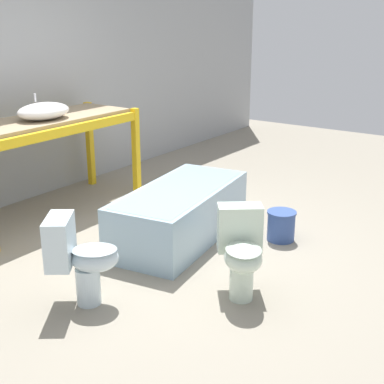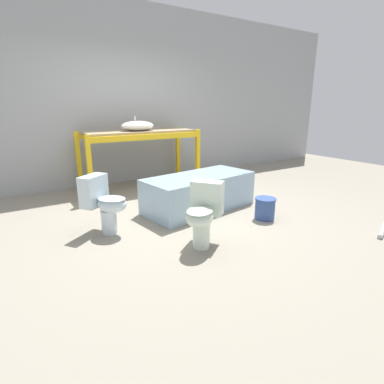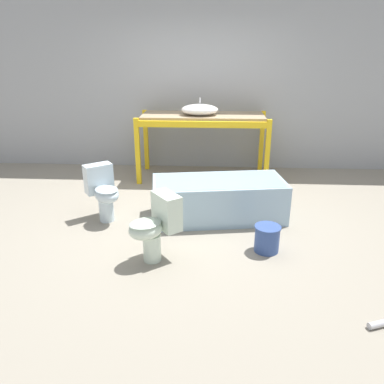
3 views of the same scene
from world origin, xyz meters
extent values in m
plane|color=gray|center=(0.00, 0.00, 0.00)|extent=(12.00, 12.00, 0.00)
cube|color=#9EA0A3|center=(0.00, 2.12, 1.60)|extent=(10.80, 0.08, 3.20)
cube|color=yellow|center=(-0.83, 1.15, 0.51)|extent=(0.07, 0.07, 1.01)
cube|color=yellow|center=(1.10, 1.15, 0.51)|extent=(0.07, 0.07, 1.01)
cube|color=yellow|center=(-0.83, 1.89, 0.51)|extent=(0.07, 0.07, 1.01)
cube|color=yellow|center=(1.10, 1.89, 0.51)|extent=(0.07, 0.07, 1.01)
cube|color=yellow|center=(0.13, 1.15, 0.93)|extent=(1.94, 0.06, 0.09)
cube|color=yellow|center=(0.13, 1.89, 0.93)|extent=(1.94, 0.06, 0.09)
cube|color=#998466|center=(0.13, 1.52, 1.00)|extent=(1.87, 0.67, 0.04)
ellipsoid|color=white|center=(0.09, 1.45, 1.10)|extent=(0.56, 0.40, 0.17)
cylinder|color=silver|center=(0.09, 1.56, 1.22)|extent=(0.02, 0.02, 0.08)
cube|color=#99B7CC|center=(0.38, -0.01, 0.24)|extent=(1.67, 0.93, 0.49)
cube|color=#829CAD|center=(0.38, -0.01, 0.39)|extent=(1.58, 0.84, 0.20)
cylinder|color=silver|center=(-0.28, -1.05, 0.14)|extent=(0.18, 0.18, 0.28)
ellipsoid|color=silver|center=(-0.33, -1.09, 0.36)|extent=(0.44, 0.42, 0.19)
ellipsoid|color=#A3B3A3|center=(-0.33, -1.09, 0.42)|extent=(0.41, 0.40, 0.03)
cube|color=silver|center=(-0.14, -0.95, 0.49)|extent=(0.33, 0.36, 0.36)
cylinder|color=silver|center=(-0.98, -0.18, 0.14)|extent=(0.18, 0.18, 0.28)
ellipsoid|color=silver|center=(-0.94, -0.23, 0.36)|extent=(0.42, 0.44, 0.19)
ellipsoid|color=#9FAFB7|center=(-0.94, -0.23, 0.42)|extent=(0.40, 0.41, 0.03)
cube|color=silver|center=(-1.09, -0.04, 0.49)|extent=(0.36, 0.33, 0.36)
cylinder|color=#334C8C|center=(0.87, -0.80, 0.14)|extent=(0.25, 0.25, 0.28)
cylinder|color=#334C8C|center=(0.87, -0.80, 0.27)|extent=(0.27, 0.27, 0.02)
cylinder|color=#B7B7BC|center=(1.72, -1.86, 0.03)|extent=(0.46, 0.21, 0.05)
camera|label=1|loc=(-3.36, -2.78, 2.00)|focal=50.00mm
camera|label=2|loc=(-1.87, -3.41, 1.42)|focal=28.00mm
camera|label=3|loc=(0.29, -4.26, 2.00)|focal=35.00mm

